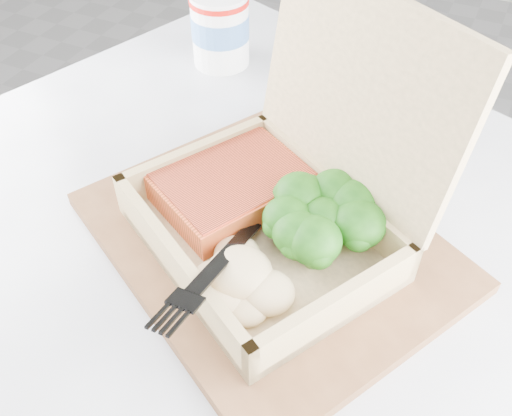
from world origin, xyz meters
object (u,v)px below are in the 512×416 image
at_px(paper_cup, 220,27).
at_px(cafe_table, 230,323).
at_px(takeout_container, 291,188).
at_px(serving_tray, 268,240).

bearing_deg(paper_cup, cafe_table, -62.09).
distance_m(cafe_table, takeout_container, 0.26).
height_order(cafe_table, serving_tray, serving_tray).
bearing_deg(takeout_container, serving_tray, -99.62).
bearing_deg(cafe_table, serving_tray, -10.30).
bearing_deg(serving_tray, cafe_table, 169.70).
relative_size(takeout_container, paper_cup, 3.10).
height_order(takeout_container, paper_cup, takeout_container).
bearing_deg(paper_cup, serving_tray, -55.04).
relative_size(cafe_table, takeout_container, 3.12).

